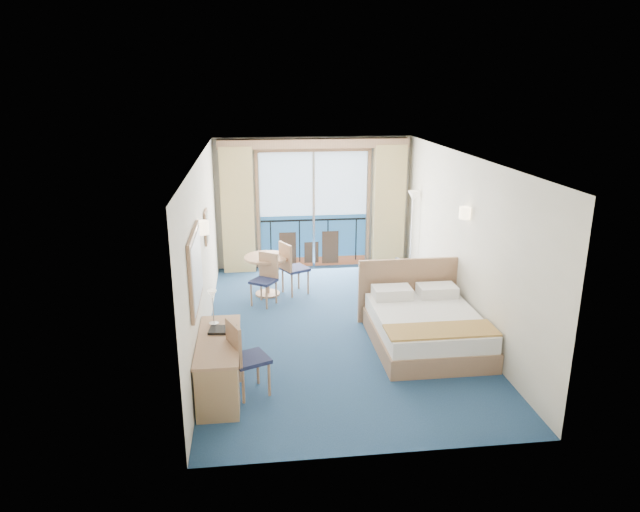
% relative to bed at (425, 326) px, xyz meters
% --- Properties ---
extents(floor, '(6.50, 6.50, 0.00)m').
position_rel_bed_xyz_m(floor, '(-1.22, 0.74, -0.29)').
color(floor, navy).
rests_on(floor, ground).
extents(room_walls, '(4.04, 6.54, 2.72)m').
position_rel_bed_xyz_m(room_walls, '(-1.22, 0.74, 1.48)').
color(room_walls, beige).
rests_on(room_walls, ground).
extents(balcony_door, '(2.36, 0.03, 2.52)m').
position_rel_bed_xyz_m(balcony_door, '(-1.23, 3.96, 0.85)').
color(balcony_door, navy).
rests_on(balcony_door, room_walls).
extents(curtain_left, '(0.65, 0.22, 2.55)m').
position_rel_bed_xyz_m(curtain_left, '(-2.77, 3.81, 0.98)').
color(curtain_left, tan).
rests_on(curtain_left, room_walls).
extents(curtain_right, '(0.65, 0.22, 2.55)m').
position_rel_bed_xyz_m(curtain_right, '(0.33, 3.81, 0.98)').
color(curtain_right, tan).
rests_on(curtain_right, room_walls).
extents(pelmet, '(3.80, 0.25, 0.18)m').
position_rel_bed_xyz_m(pelmet, '(-1.22, 3.84, 2.29)').
color(pelmet, '#A57959').
rests_on(pelmet, room_walls).
extents(mirror, '(0.05, 1.25, 0.95)m').
position_rel_bed_xyz_m(mirror, '(-3.19, -0.76, 1.26)').
color(mirror, '#A57959').
rests_on(mirror, room_walls).
extents(wall_print, '(0.04, 0.42, 0.52)m').
position_rel_bed_xyz_m(wall_print, '(-3.19, 1.19, 1.31)').
color(wall_print, '#A57959').
rests_on(wall_print, room_walls).
extents(sconce_left, '(0.18, 0.18, 0.18)m').
position_rel_bed_xyz_m(sconce_left, '(-3.16, 0.14, 1.56)').
color(sconce_left, '#FFE1B2').
rests_on(sconce_left, room_walls).
extents(sconce_right, '(0.18, 0.18, 0.18)m').
position_rel_bed_xyz_m(sconce_right, '(0.72, 0.59, 1.56)').
color(sconce_right, '#FFE1B2').
rests_on(sconce_right, room_walls).
extents(bed, '(1.67, 1.98, 1.05)m').
position_rel_bed_xyz_m(bed, '(0.00, 0.00, 0.00)').
color(bed, '#A57959').
rests_on(bed, ground).
extents(nightstand, '(0.44, 0.42, 0.57)m').
position_rel_bed_xyz_m(nightstand, '(0.54, 1.13, -0.01)').
color(nightstand, '#9C7A52').
rests_on(nightstand, ground).
extents(phone, '(0.21, 0.17, 0.09)m').
position_rel_bed_xyz_m(phone, '(0.57, 1.11, 0.32)').
color(phone, beige).
rests_on(phone, nightstand).
extents(armchair, '(0.87, 0.88, 0.63)m').
position_rel_bed_xyz_m(armchair, '(-0.01, 2.02, 0.02)').
color(armchair, '#454A54').
rests_on(armchair, ground).
extents(floor_lamp, '(0.24, 0.24, 1.72)m').
position_rel_bed_xyz_m(floor_lamp, '(0.64, 3.12, 1.01)').
color(floor_lamp, silver).
rests_on(floor_lamp, ground).
extents(desk, '(0.52, 1.51, 0.71)m').
position_rel_bed_xyz_m(desk, '(-2.95, -1.39, 0.10)').
color(desk, '#A57959').
rests_on(desk, ground).
extents(desk_chair, '(0.57, 0.56, 0.99)m').
position_rel_bed_xyz_m(desk_chair, '(-2.65, -1.13, 0.26)').
color(desk_chair, '#1C2141').
rests_on(desk_chair, ground).
extents(folder, '(0.36, 0.29, 0.03)m').
position_rel_bed_xyz_m(folder, '(-2.90, -0.75, 0.43)').
color(folder, black).
rests_on(folder, desk).
extents(desk_lamp, '(0.12, 0.12, 0.47)m').
position_rel_bed_xyz_m(desk_lamp, '(-3.02, -0.57, 0.77)').
color(desk_lamp, silver).
rests_on(desk_lamp, desk).
extents(round_table, '(0.81, 0.81, 0.73)m').
position_rel_bed_xyz_m(round_table, '(-2.25, 2.36, 0.26)').
color(round_table, '#A57959').
rests_on(round_table, ground).
extents(table_chair_a, '(0.57, 0.57, 0.98)m').
position_rel_bed_xyz_m(table_chair_a, '(-1.81, 2.34, 0.26)').
color(table_chair_a, '#1C2141').
rests_on(table_chair_a, ground).
extents(table_chair_b, '(0.54, 0.55, 0.91)m').
position_rel_bed_xyz_m(table_chair_b, '(-2.28, 1.93, 0.22)').
color(table_chair_b, '#1C2141').
rests_on(table_chair_b, ground).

